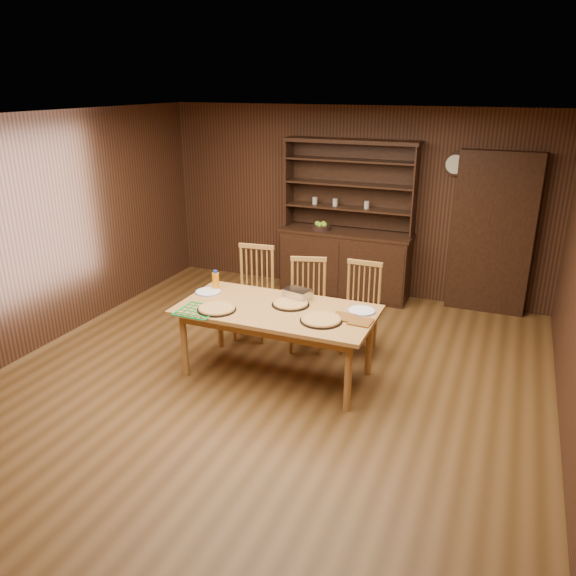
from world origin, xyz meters
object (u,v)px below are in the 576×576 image
at_px(chair_center, 307,301).
at_px(china_hutch, 346,255).
at_px(juice_bottle, 216,281).
at_px(chair_right, 361,304).
at_px(dining_table, 277,315).
at_px(chair_left, 254,289).

bearing_deg(chair_center, china_hutch, 76.56).
bearing_deg(juice_bottle, china_hutch, 70.83).
height_order(chair_right, juice_bottle, chair_right).
xyz_separation_m(dining_table, juice_bottle, (-0.84, 0.26, 0.17)).
bearing_deg(china_hutch, chair_center, -87.27).
distance_m(dining_table, chair_left, 1.05).
relative_size(chair_left, chair_right, 1.07).
relative_size(chair_right, juice_bottle, 4.76).
relative_size(china_hutch, juice_bottle, 10.06).
bearing_deg(chair_right, china_hutch, 112.63).
bearing_deg(china_hutch, chair_left, -109.40).
height_order(chair_left, chair_center, chair_left).
bearing_deg(chair_center, chair_left, 159.75).
xyz_separation_m(china_hutch, chair_right, (0.67, -1.62, -0.05)).
distance_m(chair_center, chair_right, 0.60).
bearing_deg(chair_center, chair_right, -2.27).
bearing_deg(chair_left, dining_table, -58.44).
xyz_separation_m(chair_left, chair_center, (0.69, -0.05, -0.03)).
height_order(china_hutch, dining_table, china_hutch).
xyz_separation_m(china_hutch, dining_table, (0.04, -2.55, 0.08)).
relative_size(china_hutch, chair_right, 2.11).
bearing_deg(china_hutch, dining_table, -89.07).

